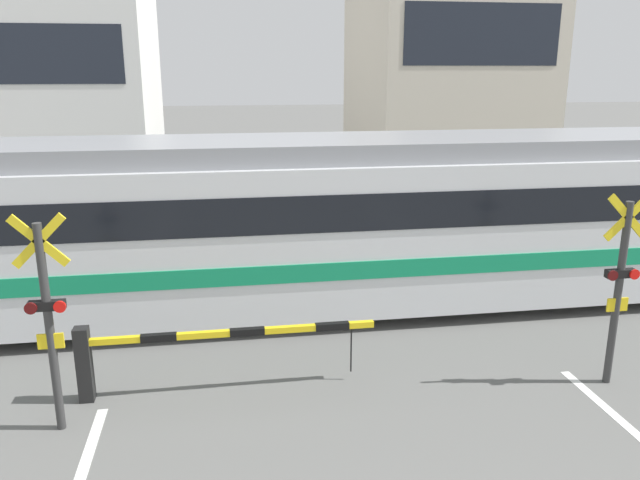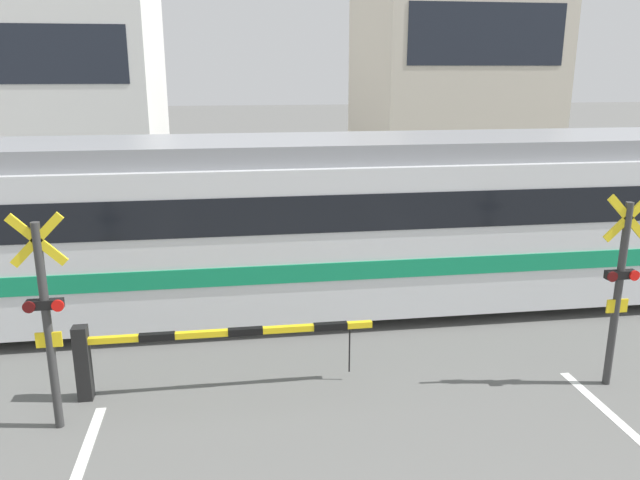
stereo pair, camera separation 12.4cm
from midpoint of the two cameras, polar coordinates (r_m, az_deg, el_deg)
rail_track_near at (r=11.67m, az=0.22°, el=-7.26°), size 50.00×0.10×0.08m
rail_track_far at (r=12.99m, az=-0.75°, el=-4.85°), size 50.00×0.10×0.08m
commuter_train at (r=12.50m, az=12.40°, el=2.24°), size 20.13×2.79×3.30m
crossing_barrier_near at (r=9.22m, az=-13.57°, el=-9.45°), size 4.24×0.20×1.10m
crossing_barrier_far at (r=15.47m, az=7.45°, el=1.02°), size 4.24×0.20×1.10m
crossing_signal_left at (r=8.51m, az=-23.38°, el=-6.23°), size 0.68×0.15×2.88m
crossing_signal_right at (r=9.90m, az=26.01°, el=-3.56°), size 0.68×0.15×2.88m
pedestrian at (r=16.98m, az=-2.26°, el=3.01°), size 0.38×0.22×1.57m
building_left_of_street at (r=25.49m, az=-21.72°, el=14.32°), size 6.20×7.47×9.03m
building_right_of_street at (r=26.48m, az=11.83°, el=16.42°), size 6.66×7.47×10.29m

